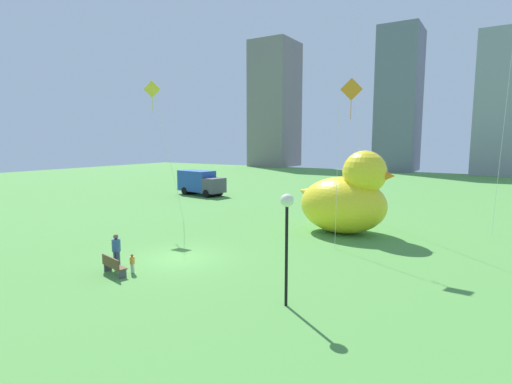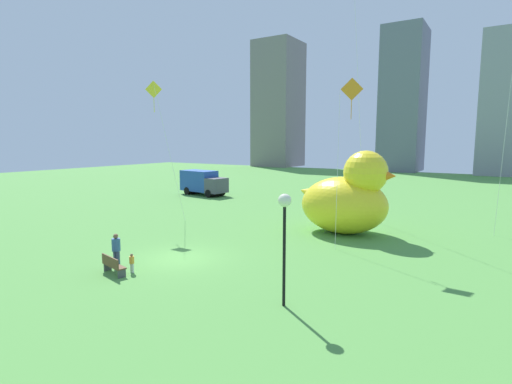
# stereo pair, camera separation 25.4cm
# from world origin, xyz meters

# --- Properties ---
(ground_plane) EXTENTS (140.00, 140.00, 0.00)m
(ground_plane) POSITION_xyz_m (0.00, 0.00, 0.00)
(ground_plane) COLOR #529341
(park_bench) EXTENTS (1.70, 0.80, 0.90)m
(park_bench) POSITION_xyz_m (-0.88, -3.57, 0.47)
(park_bench) COLOR brown
(park_bench) RESTS_ON ground
(person_adult) EXTENTS (0.42, 0.42, 1.71)m
(person_adult) POSITION_xyz_m (-1.65, -2.74, 0.94)
(person_adult) COLOR #38476B
(person_adult) RESTS_ON ground
(person_child) EXTENTS (0.23, 0.23, 0.94)m
(person_child) POSITION_xyz_m (-0.31, -2.92, 0.52)
(person_child) COLOR silver
(person_child) RESTS_ON ground
(giant_inflatable_duck) EXTENTS (6.88, 4.42, 5.70)m
(giant_inflatable_duck) POSITION_xyz_m (5.70, 10.50, 2.43)
(giant_inflatable_duck) COLOR yellow
(giant_inflatable_duck) RESTS_ON ground
(lamppost) EXTENTS (0.51, 0.51, 4.37)m
(lamppost) POSITION_xyz_m (7.71, -2.41, 3.46)
(lamppost) COLOR black
(lamppost) RESTS_ON ground
(box_truck) EXTENTS (6.23, 3.12, 2.85)m
(box_truck) POSITION_xyz_m (-15.19, 20.25, 1.44)
(box_truck) COLOR #264CA5
(box_truck) RESTS_ON ground
(city_skyline) EXTENTS (56.96, 11.44, 30.48)m
(city_skyline) POSITION_xyz_m (-10.84, 72.26, 14.40)
(city_skyline) COLOR gray
(city_skyline) RESTS_ON ground
(kite_orange) EXTENTS (1.48, 1.32, 9.90)m
(kite_orange) POSITION_xyz_m (6.88, 7.12, 8.90)
(kite_orange) COLOR silver
(kite_orange) RESTS_ON ground
(kite_yellow) EXTENTS (2.14, 3.00, 10.80)m
(kite_yellow) POSITION_xyz_m (-7.93, 6.21, 9.73)
(kite_yellow) COLOR silver
(kite_yellow) RESTS_ON ground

